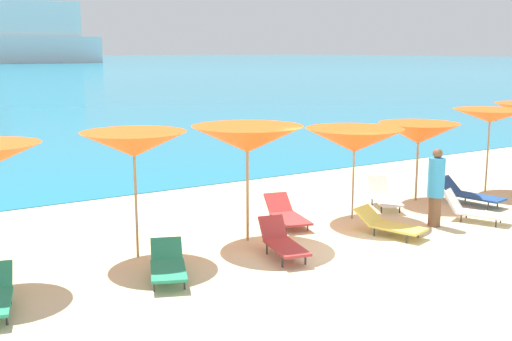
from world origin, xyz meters
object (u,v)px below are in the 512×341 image
object	(u,v)px
lounge_chair_6	(287,214)
beachgoer_1	(436,186)
lounge_chair_9	(168,264)
umbrella_7	(490,116)
lounge_chair_1	(473,210)
lounge_chair_10	(470,193)
umbrella_6	(419,133)
lounge_chair_11	(389,224)
umbrella_4	(247,139)
lounge_chair_7	(384,196)
cruise_ship	(18,36)
umbrella_5	(354,140)
umbrella_3	(134,144)
lounge_chair_5	(282,242)

from	to	relation	value
lounge_chair_6	beachgoer_1	xyz separation A→B (m)	(2.71, -1.89, 0.67)
lounge_chair_6	beachgoer_1	world-z (taller)	beachgoer_1
lounge_chair_9	umbrella_7	bearing A→B (deg)	30.95
lounge_chair_1	lounge_chair_10	xyz separation A→B (m)	(1.30, 1.16, 0.01)
beachgoer_1	umbrella_6	bearing A→B (deg)	53.50
lounge_chair_1	lounge_chair_11	distance (m)	2.44
lounge_chair_11	beachgoer_1	xyz separation A→B (m)	(1.37, -0.01, 0.67)
lounge_chair_10	umbrella_4	bearing A→B (deg)	165.84
beachgoer_1	umbrella_4	bearing A→B (deg)	162.84
lounge_chair_7	cruise_ship	world-z (taller)	cruise_ship
lounge_chair_6	lounge_chair_9	world-z (taller)	lounge_chair_6
lounge_chair_7	lounge_chair_9	distance (m)	6.93
umbrella_5	umbrella_6	size ratio (longest dim) A/B	1.07
lounge_chair_7	lounge_chair_11	bearing A→B (deg)	-103.99
umbrella_3	cruise_ship	size ratio (longest dim) A/B	0.05
lounge_chair_11	beachgoer_1	distance (m)	1.53
umbrella_6	lounge_chair_7	distance (m)	1.93
lounge_chair_6	lounge_chair_10	bearing A→B (deg)	3.51
lounge_chair_6	umbrella_5	bearing A→B (deg)	-0.79
umbrella_7	lounge_chair_1	distance (m)	3.89
lounge_chair_10	lounge_chair_7	bearing A→B (deg)	144.99
lounge_chair_5	lounge_chair_9	distance (m)	2.35
lounge_chair_6	lounge_chair_11	distance (m)	2.30
umbrella_6	lounge_chair_6	world-z (taller)	umbrella_6
lounge_chair_5	lounge_chair_11	distance (m)	2.73
lounge_chair_11	umbrella_5	bearing A→B (deg)	63.57
lounge_chair_5	umbrella_6	bearing A→B (deg)	31.88
lounge_chair_6	umbrella_4	bearing A→B (deg)	-143.57
umbrella_4	lounge_chair_7	distance (m)	4.76
umbrella_7	lounge_chair_6	xyz separation A→B (m)	(-6.62, 0.20, -1.86)
lounge_chair_9	umbrella_5	bearing A→B (deg)	36.56
umbrella_3	lounge_chair_7	xyz separation A→B (m)	(6.69, 0.36, -1.88)
lounge_chair_5	beachgoer_1	xyz separation A→B (m)	(4.10, -0.05, 0.62)
umbrella_6	lounge_chair_10	distance (m)	2.00
umbrella_5	umbrella_4	bearing A→B (deg)	-176.87
lounge_chair_7	lounge_chair_9	bearing A→B (deg)	-138.28
lounge_chair_1	lounge_chair_6	world-z (taller)	lounge_chair_1
lounge_chair_5	lounge_chair_10	xyz separation A→B (m)	(6.45, 0.91, -0.02)
lounge_chair_11	lounge_chair_9	bearing A→B (deg)	161.83
umbrella_5	cruise_ship	size ratio (longest dim) A/B	0.05
lounge_chair_7	umbrella_5	bearing A→B (deg)	-136.25
umbrella_5	lounge_chair_10	size ratio (longest dim) A/B	1.35
umbrella_5	lounge_chair_5	size ratio (longest dim) A/B	1.52
beachgoer_1	lounge_chair_9	bearing A→B (deg)	179.41
lounge_chair_9	beachgoer_1	distance (m)	6.48
umbrella_5	lounge_chair_9	bearing A→B (deg)	-165.83
umbrella_6	lounge_chair_11	distance (m)	3.79
umbrella_5	lounge_chair_11	distance (m)	2.18
umbrella_4	umbrella_6	size ratio (longest dim) A/B	1.14
umbrella_7	umbrella_5	bearing A→B (deg)	-177.55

